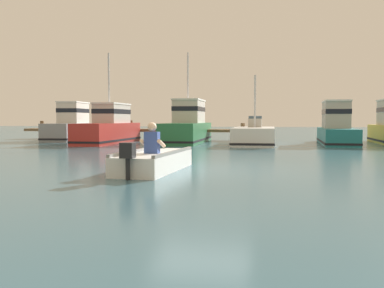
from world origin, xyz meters
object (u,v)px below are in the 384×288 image
moored_boat_grey (72,126)px  moored_boat_red (109,128)px  moored_boat_white (255,136)px  rowboat_with_person (155,160)px  moored_boat_teal (336,128)px  moored_boat_green (188,126)px

moored_boat_grey → moored_boat_red: (3.38, -2.31, -0.05)m
moored_boat_grey → moored_boat_white: (11.02, -1.93, -0.45)m
rowboat_with_person → moored_boat_white: size_ratio=0.68×
moored_boat_teal → moored_boat_grey: bearing=177.9°
moored_boat_red → moored_boat_white: bearing=2.8°
moored_boat_red → moored_boat_green: 4.22m
rowboat_with_person → moored_boat_white: bearing=81.3°
moored_boat_grey → moored_boat_teal: bearing=-2.1°
moored_boat_teal → moored_boat_red: bearing=-171.5°
rowboat_with_person → moored_boat_grey: size_ratio=0.71×
moored_boat_white → moored_boat_teal: bearing=18.5°
moored_boat_grey → moored_boat_green: moored_boat_green is taller
moored_boat_red → moored_boat_teal: bearing=8.5°
moored_boat_green → moored_boat_white: (3.68, -1.09, -0.47)m
moored_boat_grey → rowboat_with_person: bearing=-55.5°
moored_boat_green → moored_boat_white: moored_boat_green is taller
moored_boat_white → moored_boat_grey: bearing=170.1°
moored_boat_green → moored_boat_teal: 7.78m
moored_boat_white → moored_boat_teal: (4.10, 1.37, 0.41)m
moored_boat_green → moored_boat_teal: size_ratio=1.13×
rowboat_with_person → moored_boat_green: size_ratio=0.55×
moored_boat_grey → moored_boat_red: 4.10m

